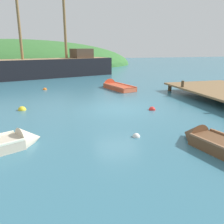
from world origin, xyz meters
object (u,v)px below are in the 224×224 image
Objects in this scene: sailing_ship at (50,70)px; buoy_red at (152,110)px; buoy_orange at (45,90)px; rowboat_near_dock at (221,148)px; buoy_yellow at (22,110)px; buoy_white at (136,137)px; rowboat_far at (115,87)px.

sailing_ship is 17.46m from buoy_red.
buoy_red is 1.12× the size of buoy_orange.
buoy_yellow is at bearing 30.77° from rowboat_near_dock.
buoy_yellow reaches higher than buoy_white.
rowboat_far is 11.07× the size of buoy_red.
rowboat_far is at bearing 90.33° from buoy_red.
buoy_red is (0.03, 5.48, -0.13)m from rowboat_near_dock.
buoy_white is at bearing -73.49° from buoy_orange.
rowboat_near_dock is at bearing 165.02° from rowboat_far.
buoy_red is 1.26× the size of buoy_white.
buoy_yellow reaches higher than buoy_red.
buoy_red is at bearing -12.87° from rowboat_near_dock.
rowboat_far is 12.75m from rowboat_near_dock.
sailing_ship is at bearing 13.65° from rowboat_far.
sailing_ship is 22.73m from rowboat_near_dock.
rowboat_near_dock is at bearing 86.73° from sailing_ship.
buoy_red is 9.95m from buoy_orange.
rowboat_far is 9.42× the size of buoy_yellow.
rowboat_far is (5.13, -9.39, -0.69)m from sailing_ship.
sailing_ship is 47.23× the size of buoy_red.
buoy_yellow reaches higher than buoy_orange.
rowboat_near_dock is 14.75m from buoy_orange.
buoy_white is at bearing -123.26° from buoy_red.
sailing_ship is 20.39m from buoy_white.
sailing_ship is 8.60m from buoy_orange.
rowboat_near_dock is 13.29× the size of buoy_white.
rowboat_far is 7.27m from buoy_red.
rowboat_far is 5.77m from buoy_orange.
rowboat_near_dock is at bearing -90.36° from buoy_red.
rowboat_far reaches higher than buoy_white.
buoy_white is at bearing 36.68° from rowboat_near_dock.
sailing_ship is 59.43× the size of buoy_white.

